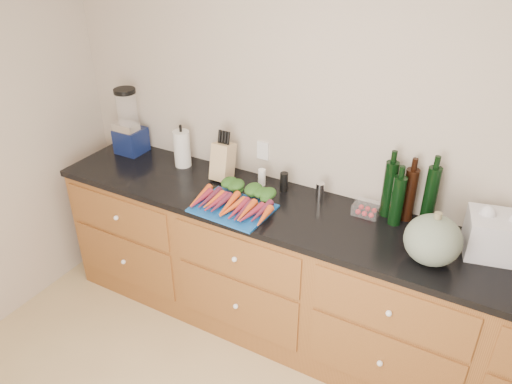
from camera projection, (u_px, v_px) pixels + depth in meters
The scene contains 15 objects.
wall_back at pixel (357, 142), 2.87m from camera, with size 4.10×0.05×2.60m, color #BAAB9A.
cabinets at pixel (325, 288), 3.05m from camera, with size 3.60×0.64×0.90m.
countertop at pixel (331, 224), 2.82m from camera, with size 3.64×0.62×0.04m, color black.
cutting_board at pixel (233, 208), 2.92m from camera, with size 0.44×0.33×0.01m, color #124FA3.
carrots at pixel (236, 201), 2.93m from camera, with size 0.49×0.34×0.06m.
squash at pixel (433, 240), 2.43m from camera, with size 0.28×0.28×0.25m, color #556454.
blender_appliance at pixel (129, 125), 3.49m from camera, with size 0.19×0.19×0.47m.
paper_towel at pixel (182, 149), 3.35m from camera, with size 0.11×0.11×0.25m, color silver.
knife_block at pixel (223, 161), 3.19m from camera, with size 0.12×0.12×0.24m, color tan.
grinder_salt at pixel (262, 177), 3.14m from camera, with size 0.05×0.05×0.11m, color white.
grinder_pepper at pixel (284, 182), 3.08m from camera, with size 0.05×0.05×0.12m, color black.
canister_chrome at pixel (320, 192), 2.98m from camera, with size 0.05×0.05×0.12m, color silver.
tomato_box at pixel (366, 209), 2.86m from camera, with size 0.15×0.12×0.07m, color white.
bottles at pixel (407, 195), 2.74m from camera, with size 0.30×0.15×0.36m.
grocery_bag at pixel (497, 236), 2.50m from camera, with size 0.29×0.23×0.22m, color silver, non-canonical shape.
Camera 1 is at (0.77, -0.96, 2.49)m, focal length 35.00 mm.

